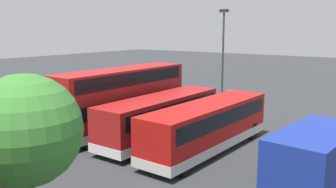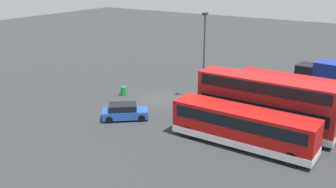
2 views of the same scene
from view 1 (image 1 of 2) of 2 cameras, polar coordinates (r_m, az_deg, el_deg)
ground_plane at (r=35.40m, az=8.16°, el=-1.95°), size 140.00×140.00×0.00m
bus_single_deck_near_end at (r=22.30m, az=6.20°, el=-4.84°), size 2.86×10.84×2.95m
bus_single_deck_second at (r=24.36m, az=-1.12°, el=-3.49°), size 2.61×10.47×2.95m
bus_double_decker_third at (r=26.56m, az=-7.11°, el=-0.59°), size 2.67×11.46×4.55m
bus_single_deck_fourth at (r=29.67m, az=-12.05°, el=-1.23°), size 2.77×11.07×2.95m
box_truck_blue at (r=17.66m, az=22.79°, el=-9.37°), size 3.10×7.68×3.20m
car_hatchback_silver at (r=38.25m, az=-0.36°, el=0.12°), size 3.97×4.25×1.43m
lamp_post_tall at (r=30.34m, az=8.53°, el=5.83°), size 0.70×0.30×8.88m
waste_bin_yellow at (r=39.32m, az=9.60°, el=-0.07°), size 0.60×0.60×0.95m
tree_leftmost at (r=13.03m, az=-21.27°, el=-5.34°), size 3.78×3.78×5.96m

